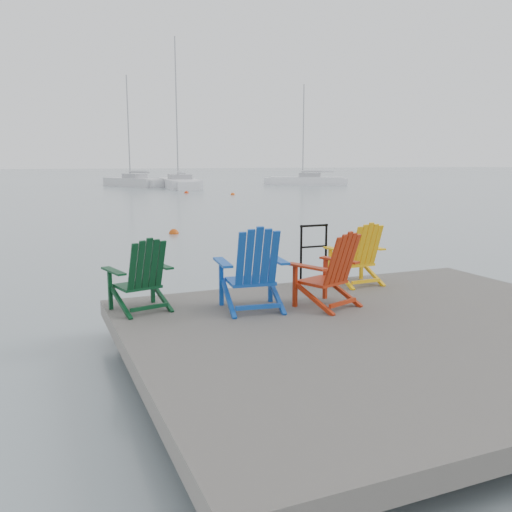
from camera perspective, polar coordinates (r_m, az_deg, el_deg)
name	(u,v)px	position (r m, az deg, el deg)	size (l,w,h in m)	color
ground	(395,367)	(6.63, 14.39, -11.25)	(400.00, 400.00, 0.00)	gray
dock	(396,338)	(6.51, 14.52, -8.39)	(6.00, 5.00, 1.40)	#312E2C
handrail	(314,247)	(8.49, 6.09, 0.93)	(0.48, 0.04, 0.90)	black
chair_green	(141,275)	(6.90, -12.00, -1.92)	(0.85, 0.80, 0.93)	black
chair_blue	(253,269)	(6.77, -0.32, -1.33)	(0.92, 0.87, 1.07)	#0F42A1
chair_red	(330,270)	(6.99, 7.80, -1.43)	(0.94, 0.90, 0.98)	#96230B
chair_yellow	(358,254)	(8.36, 10.72, 0.24)	(0.79, 0.73, 0.95)	#F1B00D
sailboat_near	(133,183)	(55.04, -12.84, 7.54)	(4.87, 8.01, 10.89)	silver
sailboat_mid	(179,184)	(51.75, -8.10, 7.56)	(3.78, 10.49, 13.92)	silver
sailboat_far	(306,181)	(57.61, 5.34, 7.84)	(7.45, 5.53, 10.49)	white
buoy_a	(174,234)	(18.21, -8.64, 2.33)	(0.33, 0.33, 0.33)	#B8420A
buoy_c	(233,195)	(39.61, -2.46, 6.45)	(0.32, 0.32, 0.32)	#E5500D
buoy_d	(186,193)	(42.08, -7.33, 6.58)	(0.34, 0.34, 0.34)	red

